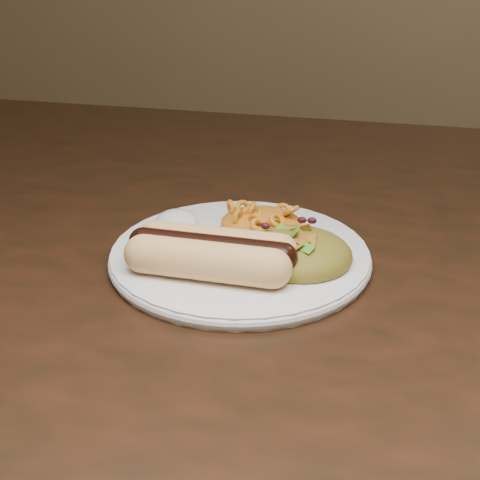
# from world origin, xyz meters

# --- Properties ---
(table) EXTENTS (1.60, 0.90, 0.75)m
(table) POSITION_xyz_m (0.00, 0.00, 0.66)
(table) COLOR black
(table) RESTS_ON floor
(plate) EXTENTS (0.32, 0.32, 0.01)m
(plate) POSITION_xyz_m (-0.08, -0.07, 0.76)
(plate) COLOR white
(plate) RESTS_ON table
(hotdog) EXTENTS (0.13, 0.07, 0.03)m
(hotdog) POSITION_xyz_m (-0.10, -0.11, 0.78)
(hotdog) COLOR #FFC579
(hotdog) RESTS_ON plate
(mac_and_cheese) EXTENTS (0.10, 0.09, 0.03)m
(mac_and_cheese) POSITION_xyz_m (-0.08, -0.02, 0.78)
(mac_and_cheese) COLOR orange
(mac_and_cheese) RESTS_ON plate
(sour_cream) EXTENTS (0.05, 0.05, 0.03)m
(sour_cream) POSITION_xyz_m (-0.15, -0.04, 0.78)
(sour_cream) COLOR silver
(sour_cream) RESTS_ON plate
(taco_salad) EXTENTS (0.10, 0.09, 0.04)m
(taco_salad) POSITION_xyz_m (-0.03, -0.08, 0.78)
(taco_salad) COLOR #A25224
(taco_salad) RESTS_ON plate
(fork) EXTENTS (0.07, 0.15, 0.00)m
(fork) POSITION_xyz_m (-0.08, -0.09, 0.75)
(fork) COLOR white
(fork) RESTS_ON table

